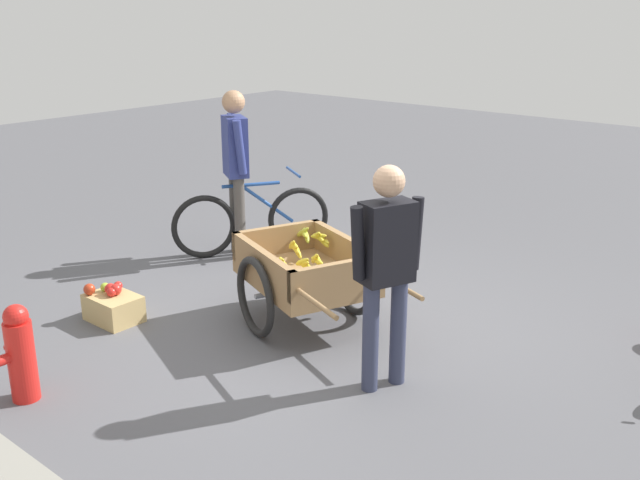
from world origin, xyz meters
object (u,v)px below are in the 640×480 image
(cyclist_person, at_px, (235,158))
(apple_crate, at_px, (113,306))
(bicycle, at_px, (252,220))
(fire_hydrant, at_px, (20,353))
(fruit_cart, at_px, (306,274))
(vendor_person, at_px, (387,260))

(cyclist_person, xyz_separation_m, apple_crate, (-0.43, 1.82, -0.89))
(bicycle, bearing_deg, fire_hydrant, 107.66)
(fruit_cart, distance_m, bicycle, 1.88)
(vendor_person, height_order, bicycle, vendor_person)
(fire_hydrant, bearing_deg, bicycle, -72.34)
(fruit_cart, distance_m, fire_hydrant, 2.18)
(bicycle, distance_m, fire_hydrant, 3.22)
(vendor_person, relative_size, cyclist_person, 0.91)
(vendor_person, distance_m, cyclist_person, 3.03)
(vendor_person, distance_m, bicycle, 3.06)
(vendor_person, relative_size, apple_crate, 3.48)
(vendor_person, xyz_separation_m, cyclist_person, (2.75, -1.26, 0.11))
(bicycle, relative_size, apple_crate, 3.30)
(cyclist_person, height_order, apple_crate, cyclist_person)
(bicycle, bearing_deg, fruit_cart, 148.55)
(vendor_person, relative_size, fire_hydrant, 2.29)
(fire_hydrant, height_order, apple_crate, fire_hydrant)
(fruit_cart, bearing_deg, cyclist_person, -26.82)
(fruit_cart, bearing_deg, bicycle, -31.45)
(fruit_cart, relative_size, cyclist_person, 1.08)
(vendor_person, bearing_deg, cyclist_person, -24.72)
(fire_hydrant, relative_size, apple_crate, 1.52)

